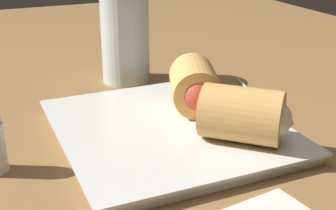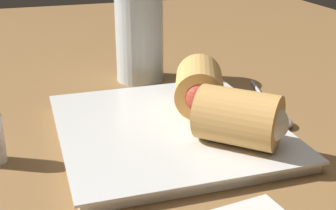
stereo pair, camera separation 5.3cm
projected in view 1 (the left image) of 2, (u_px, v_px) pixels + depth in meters
The scene contains 6 objects.
table_surface at pixel (153, 134), 58.52cm from camera, with size 180.00×140.00×2.00cm.
serving_plate at pixel (168, 130), 55.69cm from camera, with size 27.43×25.44×1.50cm.
roll_front_left at pixel (195, 87), 58.62cm from camera, with size 10.21×8.67×6.05cm.
roll_front_right at pixel (247, 115), 50.20cm from camera, with size 10.29×10.38×6.05cm.
spoon at pixel (270, 110), 61.85cm from camera, with size 17.56×5.62×1.12cm.
drinking_glass at pixel (125, 39), 72.23cm from camera, with size 7.46×7.46×13.39cm.
Camera 1 is at (-49.20, 19.42, 26.37)cm, focal length 50.00 mm.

